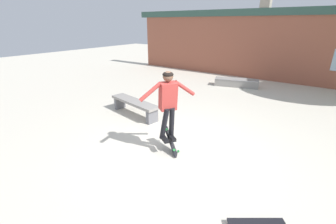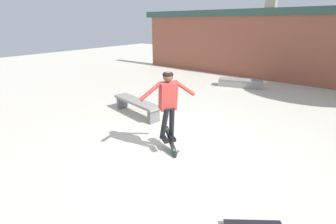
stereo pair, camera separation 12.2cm
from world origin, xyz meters
name	(u,v)px [view 2 (the right image)]	position (x,y,z in m)	size (l,w,h in m)	color
ground_plane	(178,152)	(0.00, 0.00, 0.00)	(40.00, 40.00, 0.00)	beige
building_backdrop	(280,44)	(-0.01, 8.40, 1.74)	(16.38, 0.52, 4.46)	#93513D
park_bench	(137,104)	(-2.30, 1.03, 0.35)	(1.94, 0.74, 0.47)	gray
skate_ledge	(240,83)	(-0.90, 6.20, 0.18)	(1.95, 1.02, 0.35)	gray
skater	(168,100)	(-0.20, -0.12, 1.22)	(0.74, 1.07, 1.52)	#B23833
skateboard_flipping	(171,141)	(-0.19, -0.03, 0.23)	(0.57, 0.50, 0.61)	black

